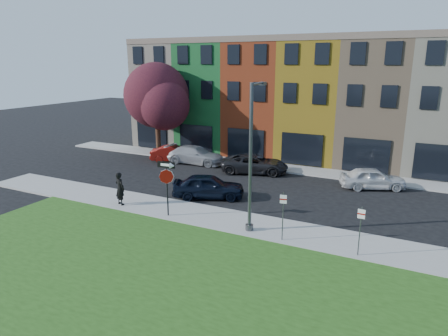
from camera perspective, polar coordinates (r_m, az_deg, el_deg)
The scene contains 15 objects.
ground at distance 19.35m, azimuth -2.69°, elevation -10.86°, with size 120.00×120.00×0.00m, color black.
sidewalk_near at distance 21.05m, azimuth 6.18°, elevation -8.54°, with size 40.00×3.00×0.12m, color gray.
sidewalk_far at distance 33.37m, azimuth 5.42°, elevation 0.38°, with size 40.00×2.40×0.12m, color gray.
rowhouse_block at distance 38.15m, azimuth 9.75°, elevation 9.58°, with size 30.00×10.12×10.00m.
stop_sign at distance 21.93m, azimuth -8.20°, elevation -1.35°, with size 1.05×0.15×3.09m.
man at distance 24.56m, azimuth -14.64°, elevation -2.85°, with size 0.83×0.66×1.99m, color black.
sedan_near at distance 25.36m, azimuth -2.24°, elevation -2.62°, with size 4.86×3.47×1.54m, color black.
parked_car_red at distance 34.91m, azimuth -7.03°, elevation 2.04°, with size 4.39×3.05×1.37m, color maroon.
parked_car_silver at distance 34.02m, azimuth -4.13°, elevation 1.87°, with size 5.26×2.45×1.49m, color #9D9EA2.
parked_car_dark at distance 31.16m, azimuth 4.42°, elevation 0.59°, with size 5.61×3.72×1.43m, color black.
parked_car_white at distance 29.02m, azimuth 20.46°, elevation -1.38°, with size 4.61×3.30×1.46m, color silver.
street_lamp at distance 19.63m, azimuth 3.98°, elevation 1.42°, with size 0.61×2.57×7.37m.
parking_sign_a at distance 19.14m, azimuth 8.43°, elevation -6.08°, with size 0.32×0.11×2.41m.
parking_sign_b at distance 18.48m, azimuth 18.90°, elevation -7.78°, with size 0.32×0.09×2.27m.
tree_purple at distance 36.45m, azimuth -9.43°, elevation 9.98°, with size 6.90×6.04×8.29m.
Camera 1 is at (8.60, -15.15, 8.42)m, focal length 32.00 mm.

